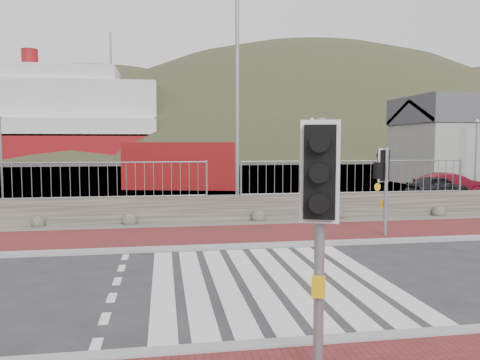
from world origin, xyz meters
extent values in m
plane|color=#28282B|center=(0.00, 0.00, 0.00)|extent=(220.00, 220.00, 0.00)
cube|color=maroon|center=(0.00, 4.50, 0.04)|extent=(40.00, 3.00, 0.08)
cube|color=gray|center=(0.00, -3.00, 0.05)|extent=(40.00, 0.25, 0.12)
cube|color=gray|center=(0.00, 3.00, 0.05)|extent=(40.00, 0.25, 0.12)
cube|color=silver|center=(-2.10, 0.00, 0.01)|extent=(0.42, 5.60, 0.01)
cube|color=silver|center=(-1.50, 0.00, 0.01)|extent=(0.42, 5.60, 0.01)
cube|color=silver|center=(-0.90, 0.00, 0.01)|extent=(0.42, 5.60, 0.01)
cube|color=silver|center=(-0.30, 0.00, 0.01)|extent=(0.42, 5.60, 0.01)
cube|color=silver|center=(0.30, 0.00, 0.01)|extent=(0.42, 5.60, 0.01)
cube|color=silver|center=(0.90, 0.00, 0.01)|extent=(0.42, 5.60, 0.01)
cube|color=silver|center=(1.50, 0.00, 0.01)|extent=(0.42, 5.60, 0.01)
cube|color=silver|center=(2.10, 0.00, 0.01)|extent=(0.42, 5.60, 0.01)
cube|color=#59544C|center=(0.00, 6.50, 0.03)|extent=(40.00, 1.50, 0.06)
cube|color=#413D35|center=(0.00, 7.30, 0.45)|extent=(40.00, 0.60, 0.90)
cylinder|color=gray|center=(-4.80, 7.15, 2.10)|extent=(8.40, 0.04, 0.04)
cylinder|color=gray|center=(-0.60, 7.15, 1.50)|extent=(0.07, 0.07, 1.20)
cylinder|color=gray|center=(4.80, 7.15, 2.10)|extent=(8.40, 0.04, 0.04)
cylinder|color=gray|center=(0.60, 7.15, 1.50)|extent=(0.07, 0.07, 1.20)
cylinder|color=gray|center=(9.00, 7.15, 1.50)|extent=(0.07, 0.07, 1.20)
cube|color=#4C4C4F|center=(0.00, 27.90, 0.00)|extent=(120.00, 40.00, 0.50)
cube|color=#3F4C54|center=(0.00, 62.90, 0.00)|extent=(220.00, 50.00, 0.05)
cube|color=silver|center=(-18.00, 67.90, 9.00)|extent=(30.00, 12.00, 6.00)
cube|color=silver|center=(-18.00, 67.90, 13.00)|extent=(18.00, 10.00, 2.50)
cylinder|color=maroon|center=(-22.00, 67.90, 15.50)|extent=(2.40, 2.40, 3.00)
cylinder|color=gray|center=(-10.00, 67.90, 17.00)|extent=(0.30, 0.30, 6.00)
ellipsoid|color=#2D3620|center=(-15.00, 87.90, -20.00)|extent=(106.40, 68.40, 76.00)
ellipsoid|color=#2D3620|center=(30.00, 87.90, -26.00)|extent=(140.00, 90.00, 100.00)
cylinder|color=gray|center=(-0.31, -3.82, 1.51)|extent=(0.12, 0.12, 3.03)
cube|color=gold|center=(-0.31, -3.82, 1.13)|extent=(0.17, 0.13, 0.24)
cube|color=black|center=(-0.31, -3.82, 2.43)|extent=(0.50, 0.40, 1.13)
sphere|color=#0CE53F|center=(-0.31, -3.82, 2.11)|extent=(0.16, 0.16, 0.16)
cylinder|color=gray|center=(4.27, 3.68, 1.31)|extent=(0.10, 0.10, 2.62)
cube|color=gold|center=(4.27, 3.68, 0.98)|extent=(0.15, 0.11, 0.21)
cube|color=black|center=(4.27, 3.68, 2.10)|extent=(0.42, 0.32, 0.98)
sphere|color=red|center=(4.27, 3.68, 2.38)|extent=(0.14, 0.14, 0.14)
cube|color=black|center=(3.95, 3.58, 1.96)|extent=(0.24, 0.20, 0.47)
cylinder|color=gray|center=(0.62, 8.10, 4.29)|extent=(0.15, 0.15, 8.59)
cube|color=maroon|center=(-0.94, 19.64, 1.39)|extent=(7.15, 4.25, 2.79)
imported|color=black|center=(11.66, 12.79, 0.55)|extent=(3.39, 1.76, 1.10)
imported|color=maroon|center=(12.68, 13.16, 0.60)|extent=(3.84, 2.03, 1.20)
camera|label=1|loc=(-2.06, -8.87, 2.75)|focal=35.00mm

